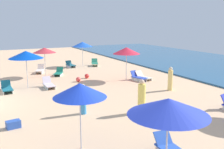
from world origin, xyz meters
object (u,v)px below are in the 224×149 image
Objects in this scene: beach_ball_1 at (78,79)px; cooler_box_2 at (13,124)px; beachgoer_1 at (83,100)px; umbrella_4 at (168,107)px; lounge_chair_5_1 at (49,84)px; lounge_chair_3_0 at (70,65)px; lounge_chair_3_1 at (95,63)px; lounge_chair_6_1 at (40,70)px; lounge_chair_6_0 at (59,73)px; beachgoer_0 at (142,97)px; lounge_chair_1_0 at (138,77)px; lounge_chair_1_1 at (143,77)px; lounge_chair_5_0 at (7,88)px; beachgoer_2 at (170,79)px; lounge_chair_4_0 at (171,149)px; umbrella_6 at (44,50)px; umbrella_1 at (126,51)px; umbrella_3 at (82,44)px; beach_ball_0 at (87,76)px; umbrella_0 at (80,90)px; umbrella_5 at (26,55)px.

cooler_box_2 is at bearing -37.02° from beach_ball_1.
umbrella_4 is at bearing -41.73° from beachgoer_1.
lounge_chair_5_1 is 7.14m from cooler_box_2.
lounge_chair_3_1 is (0.26, 2.53, 0.04)m from lounge_chair_3_0.
beachgoer_1 is 4.16× the size of beach_ball_1.
lounge_chair_6_1 is (-5.72, 0.57, 0.03)m from lounge_chair_5_1.
beachgoer_0 reaches higher than lounge_chair_6_0.
lounge_chair_1_0 is 0.62× the size of umbrella_4.
lounge_chair_1_1 is at bearing -7.42° from lounge_chair_5_1.
lounge_chair_5_0 is 0.90× the size of beachgoer_2.
umbrella_6 is (-15.43, -0.80, 1.96)m from lounge_chair_4_0.
umbrella_1 is 12.29m from lounge_chair_4_0.
lounge_chair_4_0 is at bearing -11.35° from umbrella_3.
lounge_chair_4_0 is 1.04× the size of lounge_chair_5_1.
lounge_chair_5_1 is at bearing 138.12° from beachgoer_1.
beach_ball_0 is at bearing -29.90° from lounge_chair_6_1.
lounge_chair_5_0 is at bearing -170.43° from umbrella_0.
umbrella_0 is at bearing -72.84° from lounge_chair_6_1.
lounge_chair_5_0 reaches higher than beach_ball_1.
lounge_chair_3_0 is at bearing -125.74° from cooler_box_2.
umbrella_4 is at bearing -133.59° from lounge_chair_1_0.
beach_ball_1 is at bearing 7.89° from lounge_chair_5_0.
lounge_chair_3_0 is at bearing 175.60° from beach_ball_0.
lounge_chair_3_1 is at bearing 147.65° from beach_ball_1.
lounge_chair_4_0 is 1.04× the size of lounge_chair_6_1.
umbrella_6 reaches higher than lounge_chair_4_0.
lounge_chair_5_0 is 5.93m from lounge_chair_6_0.
lounge_chair_4_0 is (1.82, 2.59, -1.95)m from umbrella_0.
lounge_chair_6_0 is (-4.10, -4.29, -2.08)m from umbrella_1.
beachgoer_2 is 4.34× the size of beach_ball_1.
umbrella_0 is 1.66× the size of lounge_chair_1_0.
umbrella_3 is 1.70× the size of lounge_chair_6_1.
lounge_chair_5_1 is (-12.27, -0.61, -1.90)m from umbrella_4.
beach_ball_1 is (-0.30, 3.78, -2.14)m from umbrella_5.
umbrella_6 is at bearing -128.67° from beach_ball_0.
lounge_chair_6_0 is (-16.20, 1.17, -1.91)m from umbrella_4.
lounge_chair_1_0 is 3.97× the size of beach_ball_0.
beachgoer_0 is (11.27, 2.28, -1.40)m from umbrella_6.
umbrella_3 reaches higher than lounge_chair_4_0.
umbrella_6 reaches higher than lounge_chair_5_0.
lounge_chair_1_1 is 0.84× the size of beachgoer_0.
lounge_chair_6_1 is 5.20m from beach_ball_1.
lounge_chair_5_1 is 1.05× the size of lounge_chair_6_0.
lounge_chair_1_1 is 3.95× the size of beach_ball_1.
umbrella_0 is 1.60× the size of lounge_chair_3_1.
lounge_chair_1_0 is 0.97× the size of lounge_chair_4_0.
beachgoer_1 reaches higher than lounge_chair_6_0.
umbrella_3 is at bearing -5.99° from lounge_chair_3_0.
lounge_chair_3_1 is 1.10× the size of lounge_chair_6_0.
beachgoer_2 reaches higher than beach_ball_0.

